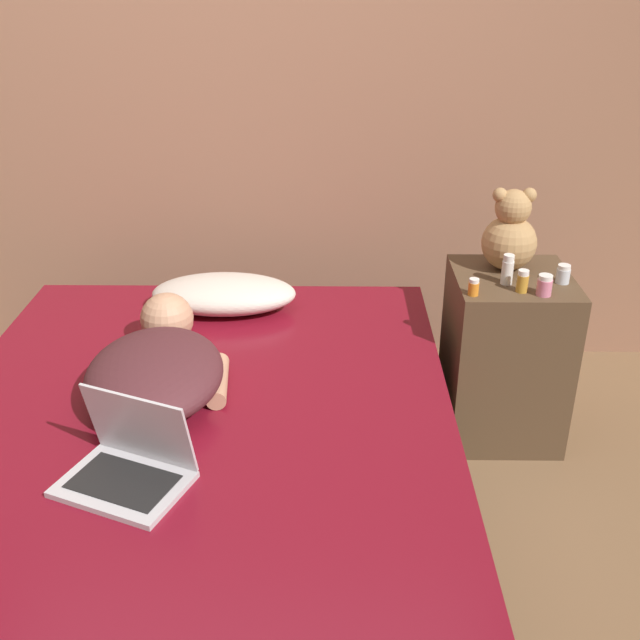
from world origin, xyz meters
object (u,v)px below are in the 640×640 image
object	(u,v)px
pillow	(223,294)
bottle_pink	(545,285)
bottle_clear	(563,274)
bottle_amber	(523,281)
bottle_orange	(474,287)
teddy_bear	(510,234)
laptop	(129,463)
bottle_white	(508,270)
person_lying	(158,365)

from	to	relation	value
pillow	bottle_pink	bearing A→B (deg)	-13.95
bottle_clear	bottle_amber	size ratio (longest dim) A/B	0.85
bottle_orange	teddy_bear	bearing A→B (deg)	55.72
laptop	bottle_amber	bearing A→B (deg)	55.93
teddy_bear	bottle_clear	distance (m)	0.23
bottle_pink	bottle_amber	size ratio (longest dim) A/B	0.92
bottle_orange	bottle_white	size ratio (longest dim) A/B	0.55
bottle_pink	laptop	bearing A→B (deg)	-148.81
person_lying	bottle_amber	xyz separation A→B (m)	(1.17, 0.31, 0.15)
pillow	bottle_clear	world-z (taller)	bottle_clear
person_lying	bottle_pink	xyz separation A→B (m)	(1.23, 0.29, 0.15)
person_lying	bottle_pink	distance (m)	1.28
bottle_orange	bottle_white	distance (m)	0.16
bottle_white	person_lying	bearing A→B (deg)	-161.41
bottle_clear	bottle_pink	size ratio (longest dim) A/B	0.92
pillow	bottle_amber	world-z (taller)	bottle_amber
bottle_white	bottle_amber	bearing A→B (deg)	-60.81
bottle_amber	bottle_white	bearing A→B (deg)	119.19
teddy_bear	bottle_white	xyz separation A→B (m)	(-0.03, -0.14, -0.08)
person_lying	bottle_clear	world-z (taller)	bottle_clear
bottle_clear	pillow	bearing A→B (deg)	171.82
bottle_white	bottle_clear	bearing A→B (deg)	2.97
bottle_orange	bottle_pink	world-z (taller)	bottle_pink
pillow	bottle_amber	size ratio (longest dim) A/B	6.97
bottle_white	bottle_clear	distance (m)	0.20
laptop	bottle_clear	xyz separation A→B (m)	(1.31, 0.84, 0.17)
person_lying	bottle_clear	bearing A→B (deg)	11.54
bottle_clear	teddy_bear	bearing A→B (deg)	142.44
teddy_bear	bottle_orange	world-z (taller)	teddy_bear
laptop	bottle_white	size ratio (longest dim) A/B	3.53
bottle_orange	bottle_pink	size ratio (longest dim) A/B	0.81
bottle_orange	bottle_clear	xyz separation A→B (m)	(0.32, 0.11, 0.00)
bottle_orange	bottle_white	xyz separation A→B (m)	(0.13, 0.10, 0.02)
teddy_bear	bottle_amber	bearing A→B (deg)	-87.71
teddy_bear	bottle_clear	bearing A→B (deg)	-37.56
laptop	bottle_clear	world-z (taller)	bottle_clear
bottle_amber	teddy_bear	bearing A→B (deg)	92.29
teddy_bear	bottle_amber	distance (m)	0.22
bottle_white	bottle_pink	size ratio (longest dim) A/B	1.48
person_lying	pillow	bearing A→B (deg)	72.53
laptop	bottle_white	distance (m)	1.40
bottle_amber	laptop	bearing A→B (deg)	-146.45
bottle_pink	bottle_amber	xyz separation A→B (m)	(-0.07, 0.03, 0.00)
person_lying	bottle_pink	world-z (taller)	bottle_pink
pillow	teddy_bear	bearing A→B (deg)	-2.50
bottle_white	bottle_clear	size ratio (longest dim) A/B	1.61
laptop	bottle_pink	bearing A→B (deg)	53.57
pillow	laptop	xyz separation A→B (m)	(-0.11, -1.01, -0.01)
pillow	bottle_pink	size ratio (longest dim) A/B	7.55
teddy_bear	bottle_orange	distance (m)	0.30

